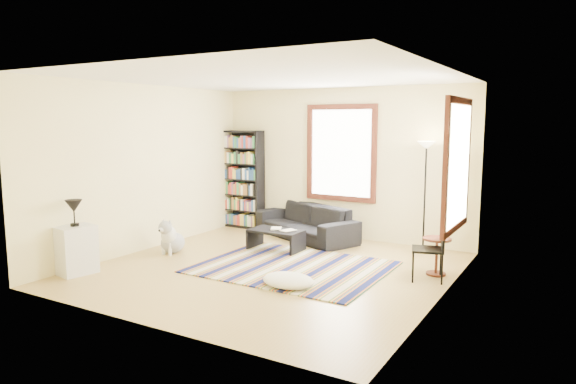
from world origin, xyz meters
The scene contains 21 objects.
floor centered at (0.00, 0.00, -0.05)m, with size 5.00×5.00×0.10m, color #A4884B.
ceiling centered at (0.00, 0.00, 2.85)m, with size 5.00×5.00×0.10m, color white.
wall_back centered at (0.00, 2.55, 1.40)m, with size 5.00×0.10×2.80m, color #F4ECA4.
wall_front centered at (0.00, -2.55, 1.40)m, with size 5.00×0.10×2.80m, color #F4ECA4.
wall_left centered at (-2.55, 0.00, 1.40)m, with size 0.10×5.00×2.80m, color #F4ECA4.
wall_right centered at (2.55, 0.00, 1.40)m, with size 0.10×5.00×2.80m, color #F4ECA4.
window_back centered at (0.00, 2.47, 1.60)m, with size 1.20×0.06×1.60m, color white.
window_right centered at (2.47, 0.80, 1.60)m, with size 0.06×1.20×1.60m, color white.
rug centered at (0.24, 0.22, 0.01)m, with size 2.72×2.18×0.02m, color #0D1344.
sofa centered at (-0.52, 2.05, 0.31)m, with size 2.16×0.84×0.63m, color black.
bookshelf centered at (-2.14, 2.32, 1.00)m, with size 0.90×0.30×2.00m, color black.
coffee_table centered at (-0.52, 0.98, 0.18)m, with size 0.90×0.50×0.36m, color black.
book_a centered at (-0.62, 0.98, 0.37)m, with size 0.24×0.18×0.02m, color beige.
book_b centered at (-0.37, 1.03, 0.37)m, with size 0.18×0.25×0.02m, color beige.
floor_cushion centered at (0.65, -0.60, 0.09)m, with size 0.72×0.54×0.18m, color white.
floor_lamp centered at (1.68, 2.15, 0.93)m, with size 0.30×0.30×1.86m, color black, non-canonical shape.
side_table centered at (2.20, 0.94, 0.27)m, with size 0.40×0.40×0.54m, color #4E2313.
folding_chair centered at (2.15, 0.64, 0.43)m, with size 0.42×0.40×0.86m, color black.
white_cabinet centered at (-2.30, -1.61, 0.35)m, with size 0.38×0.50×0.70m, color silver.
table_lamp centered at (-2.30, -1.61, 0.89)m, with size 0.24×0.24×0.38m, color black, non-canonical shape.
dog centered at (-1.93, -0.01, 0.28)m, with size 0.41×0.57×0.57m, color #ACACAC, non-canonical shape.
Camera 1 is at (3.95, -6.29, 2.18)m, focal length 32.00 mm.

